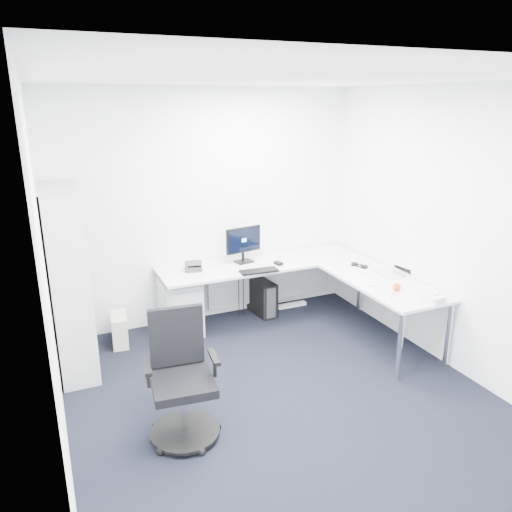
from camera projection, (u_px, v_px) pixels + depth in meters
name	position (u px, v px, depth m)	size (l,w,h in m)	color
ground	(289.00, 406.00, 4.35)	(4.20, 4.20, 0.00)	black
ceiling	(296.00, 78.00, 3.54)	(4.20, 4.20, 0.00)	white
wall_back	(208.00, 208.00, 5.78)	(3.60, 0.02, 2.70)	white
wall_left	(48.00, 293.00, 3.25)	(0.02, 4.20, 2.70)	white
wall_right	(464.00, 235.00, 4.64)	(0.02, 4.20, 2.70)	white
l_desk	(276.00, 301.00, 5.68)	(2.47, 1.38, 0.72)	silver
drawer_pedestal	(180.00, 306.00, 5.64)	(0.41, 0.51, 0.63)	silver
bookshelf	(68.00, 282.00, 4.72)	(0.35, 0.90, 1.81)	#AEB0B0
task_chair	(183.00, 380.00, 3.81)	(0.57, 0.57, 1.02)	black
black_pc_tower	(262.00, 297.00, 6.17)	(0.19, 0.44, 0.43)	black
beige_pc_tower	(120.00, 330.00, 5.40)	(0.16, 0.36, 0.34)	#B9B69D
power_strip	(292.00, 305.00, 6.42)	(0.39, 0.07, 0.04)	silver
monitor	(244.00, 244.00, 5.80)	(0.46, 0.15, 0.44)	black
black_keyboard	(259.00, 271.00, 5.54)	(0.43, 0.15, 0.02)	black
mouse	(278.00, 263.00, 5.78)	(0.06, 0.11, 0.03)	black
desk_phone	(193.00, 265.00, 5.58)	(0.18, 0.18, 0.13)	#2E2E31
laptop	(390.00, 265.00, 5.41)	(0.32, 0.31, 0.22)	silver
white_keyboard	(363.00, 279.00, 5.29)	(0.12, 0.41, 0.01)	silver
headphones	(359.00, 265.00, 5.70)	(0.12, 0.19, 0.05)	black
orange_fruit	(397.00, 287.00, 4.99)	(0.08, 0.08, 0.08)	#D24812
tissue_box	(432.00, 298.00, 4.71)	(0.12, 0.23, 0.08)	silver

